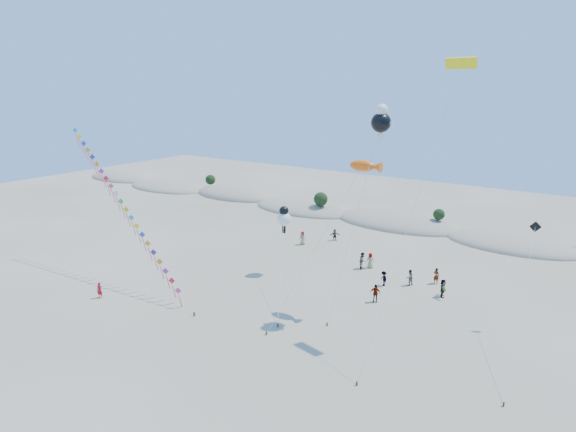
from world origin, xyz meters
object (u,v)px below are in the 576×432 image
Objects in this scene: parafoil_kite at (459,68)px; fish_kite at (365,166)px; kite_train at (122,203)px; flyer_foreground at (100,290)px.

fish_kite is at bearing -179.07° from parafoil_kite.
kite_train is 1.08× the size of parafoil_kite.
fish_kite is 27.53m from flyer_foreground.
parafoil_kite is (7.15, 0.12, 7.91)m from fish_kite.
fish_kite is at bearing 17.36° from kite_train.
kite_train is 9.14m from flyer_foreground.
parafoil_kite is at bearing 0.33° from flyer_foreground.
parafoil_kite reaches higher than kite_train.
kite_train is 25.25m from fish_kite.
parafoil_kite is at bearing 13.70° from kite_train.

